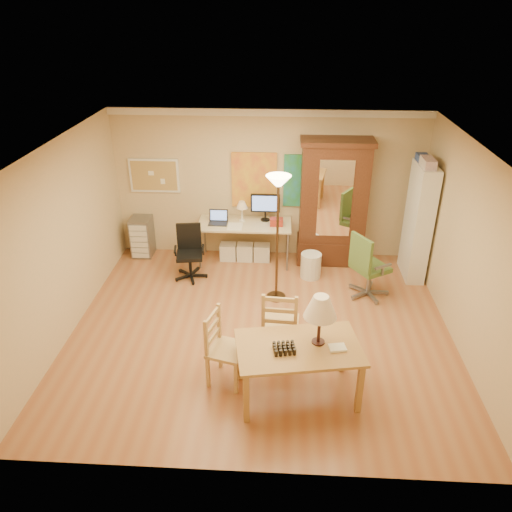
# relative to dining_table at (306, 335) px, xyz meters

# --- Properties ---
(floor) EXTENTS (5.50, 5.50, 0.00)m
(floor) POSITION_rel_dining_table_xyz_m (-0.59, 1.30, -0.86)
(floor) COLOR #A25F39
(floor) RESTS_ON ground
(crown_molding) EXTENTS (5.50, 0.08, 0.12)m
(crown_molding) POSITION_rel_dining_table_xyz_m (-0.59, 3.76, 1.78)
(crown_molding) COLOR white
(crown_molding) RESTS_ON floor
(corkboard) EXTENTS (0.90, 0.04, 0.62)m
(corkboard) POSITION_rel_dining_table_xyz_m (-2.64, 3.77, 0.64)
(corkboard) COLOR tan
(corkboard) RESTS_ON floor
(art_panel_left) EXTENTS (0.80, 0.04, 1.00)m
(art_panel_left) POSITION_rel_dining_table_xyz_m (-0.84, 3.77, 0.59)
(art_panel_left) COLOR yellow
(art_panel_left) RESTS_ON floor
(art_panel_right) EXTENTS (0.75, 0.04, 0.95)m
(art_panel_right) POSITION_rel_dining_table_xyz_m (0.06, 3.77, 0.59)
(art_panel_right) COLOR teal
(art_panel_right) RESTS_ON floor
(dining_table) EXTENTS (1.58, 1.11, 1.36)m
(dining_table) POSITION_rel_dining_table_xyz_m (0.00, 0.00, 0.00)
(dining_table) COLOR olive
(dining_table) RESTS_ON floor
(ladder_chair_back) EXTENTS (0.51, 0.49, 1.04)m
(ladder_chair_back) POSITION_rel_dining_table_xyz_m (-0.31, 0.73, -0.38)
(ladder_chair_back) COLOR tan
(ladder_chair_back) RESTS_ON floor
(ladder_chair_left) EXTENTS (0.54, 0.56, 0.98)m
(ladder_chair_left) POSITION_rel_dining_table_xyz_m (-0.98, 0.19, -0.40)
(ladder_chair_left) COLOR tan
(ladder_chair_left) RESTS_ON floor
(torchiere_lamp) EXTENTS (0.38, 0.38, 2.06)m
(torchiere_lamp) POSITION_rel_dining_table_xyz_m (-0.39, 2.18, 0.79)
(torchiere_lamp) COLOR #3D2A18
(torchiere_lamp) RESTS_ON floor
(computer_desk) EXTENTS (1.66, 0.73, 1.26)m
(computer_desk) POSITION_rel_dining_table_xyz_m (-0.96, 3.46, -0.40)
(computer_desk) COLOR beige
(computer_desk) RESTS_ON floor
(office_chair_black) EXTENTS (0.58, 0.58, 0.94)m
(office_chair_black) POSITION_rel_dining_table_xyz_m (-1.89, 2.78, -0.61)
(office_chair_black) COLOR black
(office_chair_black) RESTS_ON floor
(office_chair_green) EXTENTS (0.69, 0.69, 1.10)m
(office_chair_green) POSITION_rel_dining_table_xyz_m (1.08, 2.33, -0.57)
(office_chair_green) COLOR slate
(office_chair_green) RESTS_ON floor
(drawer_cart) EXTENTS (0.37, 0.44, 0.74)m
(drawer_cart) POSITION_rel_dining_table_xyz_m (-2.93, 3.57, -0.49)
(drawer_cart) COLOR slate
(drawer_cart) RESTS_ON floor
(armoire) EXTENTS (1.23, 0.59, 2.27)m
(armoire) POSITION_rel_dining_table_xyz_m (0.57, 3.54, 0.12)
(armoire) COLOR #321A0D
(armoire) RESTS_ON floor
(bookshelf) EXTENTS (0.30, 0.79, 1.99)m
(bookshelf) POSITION_rel_dining_table_xyz_m (1.96, 3.10, 0.13)
(bookshelf) COLOR white
(bookshelf) RESTS_ON floor
(wastebin) EXTENTS (0.36, 0.36, 0.44)m
(wastebin) POSITION_rel_dining_table_xyz_m (0.20, 2.90, -0.64)
(wastebin) COLOR silver
(wastebin) RESTS_ON floor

